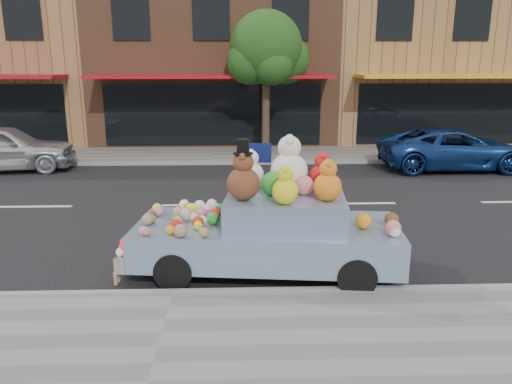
{
  "coord_description": "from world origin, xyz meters",
  "views": [
    {
      "loc": [
        1.0,
        -11.86,
        3.44
      ],
      "look_at": [
        1.29,
        -3.52,
        1.25
      ],
      "focal_mm": 35.0,
      "sensor_mm": 36.0,
      "label": 1
    }
  ],
  "objects_px": {
    "street_tree": "(267,54)",
    "art_car": "(269,226)",
    "car_blue": "(454,149)",
    "car_silver": "(2,148)"
  },
  "relations": [
    {
      "from": "street_tree",
      "to": "car_silver",
      "type": "distance_m",
      "value": 9.39
    },
    {
      "from": "car_blue",
      "to": "art_car",
      "type": "distance_m",
      "value": 10.38
    },
    {
      "from": "street_tree",
      "to": "art_car",
      "type": "distance_m",
      "value": 11.01
    },
    {
      "from": "car_silver",
      "to": "art_car",
      "type": "relative_size",
      "value": 0.95
    },
    {
      "from": "street_tree",
      "to": "car_blue",
      "type": "xyz_separation_m",
      "value": [
        6.0,
        -2.55,
        -3.03
      ]
    },
    {
      "from": "car_blue",
      "to": "art_car",
      "type": "bearing_deg",
      "value": 140.92
    },
    {
      "from": "car_silver",
      "to": "street_tree",
      "type": "bearing_deg",
      "value": -83.71
    },
    {
      "from": "car_silver",
      "to": "car_blue",
      "type": "distance_m",
      "value": 14.62
    },
    {
      "from": "street_tree",
      "to": "car_blue",
      "type": "distance_m",
      "value": 7.19
    },
    {
      "from": "street_tree",
      "to": "art_car",
      "type": "height_order",
      "value": "street_tree"
    }
  ]
}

